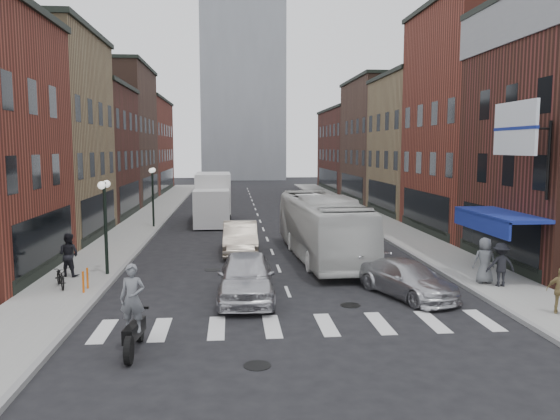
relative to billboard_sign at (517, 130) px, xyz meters
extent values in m
plane|color=black|center=(-8.59, -0.50, -6.13)|extent=(160.00, 160.00, 0.00)
cube|color=gray|center=(-17.09, 21.50, -6.06)|extent=(3.00, 74.00, 0.15)
cube|color=gray|center=(-0.09, 21.50, -6.06)|extent=(3.00, 74.00, 0.15)
cube|color=gray|center=(-15.59, 21.50, -6.13)|extent=(0.20, 74.00, 0.16)
cube|color=gray|center=(-1.59, 21.50, -6.13)|extent=(0.20, 74.00, 0.16)
cube|color=silver|center=(-8.59, -3.50, -6.13)|extent=(12.00, 2.20, 0.01)
cube|color=black|center=(-18.61, 4.00, -4.53)|extent=(0.08, 7.20, 2.20)
cube|color=olive|center=(-23.59, 13.50, -0.13)|extent=(10.00, 10.00, 12.00)
cube|color=black|center=(-18.61, 13.50, -4.53)|extent=(0.08, 8.00, 2.20)
cube|color=black|center=(-23.59, 13.50, 6.02)|extent=(10.30, 10.20, 0.30)
cube|color=#422017|center=(-23.59, 23.50, -1.13)|extent=(10.00, 10.00, 10.00)
cube|color=black|center=(-18.61, 23.50, -4.53)|extent=(0.08, 8.00, 2.20)
cube|color=black|center=(-23.59, 23.50, 4.02)|extent=(10.30, 10.20, 0.30)
cube|color=#472E23|center=(-23.59, 34.50, 0.37)|extent=(10.00, 12.00, 13.00)
cube|color=black|center=(-18.61, 34.50, -4.53)|extent=(0.08, 9.60, 2.20)
cube|color=black|center=(-23.59, 34.50, 7.02)|extent=(10.30, 12.20, 0.30)
cube|color=maroon|center=(-23.59, 48.50, -0.63)|extent=(10.00, 16.00, 11.00)
cube|color=black|center=(-18.61, 48.50, -4.53)|extent=(0.08, 12.80, 2.20)
cube|color=black|center=(-23.59, 48.50, 5.02)|extent=(10.30, 16.20, 0.30)
cube|color=black|center=(1.43, 4.00, -4.53)|extent=(0.08, 7.20, 2.20)
cube|color=maroon|center=(6.41, 13.50, 0.87)|extent=(10.00, 10.00, 14.00)
cube|color=black|center=(1.43, 13.50, -4.53)|extent=(0.08, 8.00, 2.20)
cube|color=black|center=(6.41, 13.50, 8.02)|extent=(10.30, 10.20, 0.30)
cube|color=olive|center=(6.41, 23.50, -0.63)|extent=(10.00, 10.00, 11.00)
cube|color=black|center=(1.43, 23.50, -4.53)|extent=(0.08, 8.00, 2.20)
cube|color=black|center=(6.41, 23.50, 5.02)|extent=(10.30, 10.20, 0.30)
cube|color=#472E23|center=(6.41, 34.50, -0.13)|extent=(10.00, 12.00, 12.00)
cube|color=black|center=(1.43, 34.50, -4.53)|extent=(0.08, 9.60, 2.20)
cube|color=black|center=(6.41, 34.50, 6.02)|extent=(10.30, 12.20, 0.30)
cube|color=#422017|center=(6.41, 48.50, -1.13)|extent=(10.00, 16.00, 10.00)
cube|color=black|center=(1.43, 48.50, -4.53)|extent=(0.08, 12.80, 2.20)
cube|color=black|center=(6.41, 48.50, 4.02)|extent=(10.30, 16.20, 0.30)
cube|color=navy|center=(0.51, 2.00, -3.43)|extent=(1.80, 5.00, 0.15)
cube|color=navy|center=(-0.34, 2.00, -3.78)|extent=(0.10, 5.00, 0.70)
cylinder|color=black|center=(1.31, 0.00, -1.13)|extent=(0.12, 0.12, 3.00)
cylinder|color=black|center=(0.61, 0.00, 0.07)|extent=(1.40, 0.08, 0.08)
cube|color=silver|center=(-0.09, 0.00, 0.07)|extent=(0.12, 3.00, 2.00)
cube|color=#9399A0|center=(-8.59, 77.50, 18.87)|extent=(14.00, 14.00, 50.00)
cylinder|color=black|center=(-15.99, 3.50, -4.13)|extent=(0.14, 0.14, 4.00)
cylinder|color=black|center=(-15.99, 3.50, -2.13)|extent=(0.06, 0.90, 0.06)
sphere|color=white|center=(-15.99, 3.05, -2.18)|extent=(0.32, 0.32, 0.32)
sphere|color=white|center=(-15.99, 3.95, -2.18)|extent=(0.32, 0.32, 0.32)
cylinder|color=black|center=(-15.99, 17.50, -4.13)|extent=(0.14, 0.14, 4.00)
cylinder|color=black|center=(-15.99, 17.50, -2.13)|extent=(0.06, 0.90, 0.06)
sphere|color=white|center=(-15.99, 17.05, -2.18)|extent=(0.32, 0.32, 0.32)
sphere|color=white|center=(-15.99, 17.95, -2.18)|extent=(0.32, 0.32, 0.32)
cylinder|color=#D8590C|center=(-16.19, 0.50, -5.58)|extent=(0.08, 0.08, 0.80)
cylinder|color=#D8590C|center=(-16.19, 1.10, -5.58)|extent=(0.08, 0.08, 0.80)
cube|color=silver|center=(-12.06, 17.27, -4.78)|extent=(2.47, 2.66, 2.51)
cube|color=black|center=(-12.06, 17.27, -4.52)|extent=(2.48, 1.46, 1.11)
cube|color=silver|center=(-12.06, 21.08, -4.02)|extent=(2.63, 5.28, 2.92)
cube|color=navy|center=(-12.06, 21.08, -4.02)|extent=(2.60, 2.07, 1.21)
cube|color=black|center=(-12.06, 20.88, -5.68)|extent=(2.35, 6.58, 0.35)
cylinder|color=black|center=(-13.21, 17.47, -5.68)|extent=(0.28, 0.90, 0.90)
cylinder|color=black|center=(-10.90, 17.47, -5.68)|extent=(0.28, 0.90, 0.90)
cylinder|color=black|center=(-13.21, 20.88, -5.68)|extent=(0.28, 0.90, 0.90)
cylinder|color=black|center=(-10.90, 20.88, -5.68)|extent=(0.28, 0.90, 0.90)
cylinder|color=black|center=(-13.21, 22.89, -5.68)|extent=(0.28, 0.90, 0.90)
cylinder|color=black|center=(-10.90, 22.89, -5.68)|extent=(0.28, 0.90, 0.90)
cylinder|color=black|center=(-13.33, -4.45, -5.77)|extent=(0.16, 0.73, 0.73)
cylinder|color=black|center=(-13.33, -6.12, -5.77)|extent=(0.16, 0.73, 0.73)
cube|color=black|center=(-13.33, -5.28, -5.52)|extent=(0.43, 1.36, 0.39)
cube|color=black|center=(-13.33, -4.67, -5.08)|extent=(0.61, 0.14, 0.07)
imported|color=slate|center=(-13.33, -5.40, -4.61)|extent=(0.71, 0.51, 1.83)
imported|color=silver|center=(-6.24, 6.68, -4.56)|extent=(3.19, 11.41, 3.15)
imported|color=silver|center=(-10.19, -0.38, -5.29)|extent=(2.16, 5.03, 1.69)
imported|color=beige|center=(-10.27, 8.26, -5.31)|extent=(1.76, 4.98, 1.64)
imported|color=silver|center=(-4.24, -0.50, -5.48)|extent=(3.32, 4.86, 1.31)
imported|color=black|center=(-17.26, 1.37, -5.56)|extent=(1.17, 1.68, 0.84)
imported|color=black|center=(-17.47, 3.23, -5.07)|extent=(1.00, 0.78, 1.82)
imported|color=black|center=(-0.36, 0.06, -5.14)|extent=(1.13, 0.63, 1.70)
imported|color=slate|center=(-0.76, 0.57, -5.07)|extent=(0.92, 0.63, 1.82)
camera|label=1|loc=(-10.69, -19.76, -0.62)|focal=35.00mm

